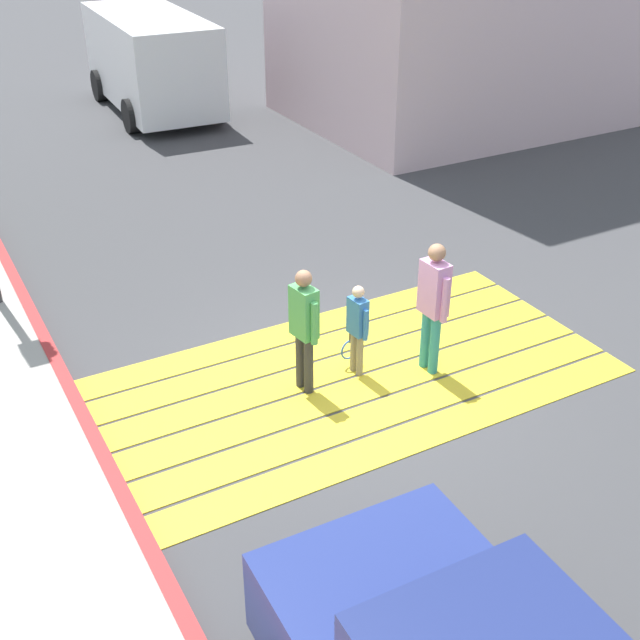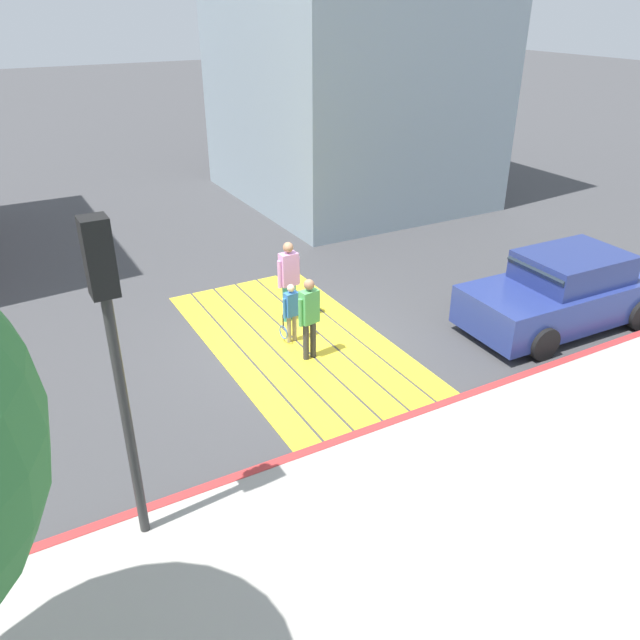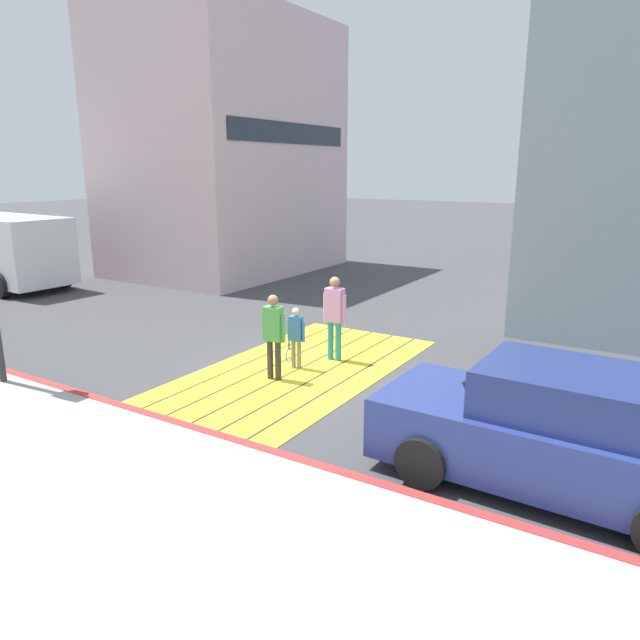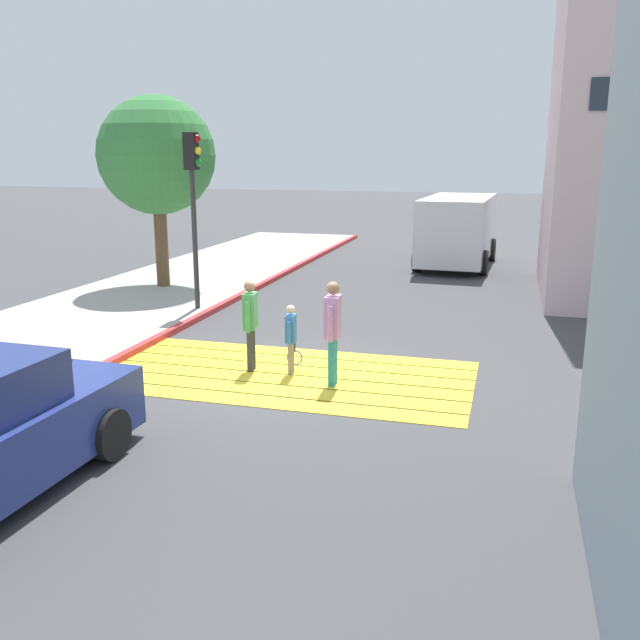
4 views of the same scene
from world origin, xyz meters
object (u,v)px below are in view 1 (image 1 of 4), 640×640
pedestrian_adult_trailing (433,299)px  pedestrian_child_with_racket (357,325)px  van_down_street (152,60)px  pedestrian_adult_lead (304,323)px

pedestrian_adult_trailing → pedestrian_child_with_racket: bearing=155.4°
pedestrian_child_with_racket → van_down_street: bearing=82.0°
pedestrian_child_with_racket → pedestrian_adult_lead: bearing=-179.1°
pedestrian_adult_lead → pedestrian_child_with_racket: pedestrian_adult_lead is taller
pedestrian_adult_trailing → pedestrian_adult_lead: bearing=166.7°
pedestrian_adult_lead → pedestrian_child_with_racket: size_ratio=1.31×
pedestrian_adult_lead → pedestrian_adult_trailing: 1.63m
van_down_street → pedestrian_adult_trailing: bearing=-94.1°
van_down_street → pedestrian_adult_lead: van_down_street is taller
van_down_street → pedestrian_child_with_racket: (-1.81, -12.87, -0.58)m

